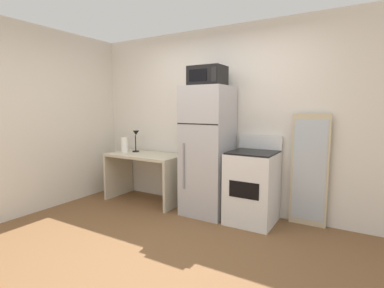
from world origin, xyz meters
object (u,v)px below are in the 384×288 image
(paper_towel_roll, at_px, (125,145))
(oven_range, at_px, (252,187))
(microwave, at_px, (207,76))
(leaning_mirror, at_px, (309,170))
(desk_lamp, at_px, (136,137))
(desk, at_px, (146,168))
(refrigerator, at_px, (208,151))

(paper_towel_roll, xyz_separation_m, oven_range, (2.15, 0.04, -0.40))
(oven_range, bearing_deg, microwave, -177.86)
(oven_range, distance_m, leaning_mirror, 0.72)
(desk_lamp, distance_m, oven_range, 2.07)
(desk, bearing_deg, refrigerator, 0.89)
(leaning_mirror, bearing_deg, desk, -173.39)
(paper_towel_roll, bearing_deg, desk_lamp, 34.79)
(paper_towel_roll, bearing_deg, microwave, 0.56)
(desk, xyz_separation_m, leaning_mirror, (2.37, 0.28, 0.17))
(desk, bearing_deg, desk_lamp, 161.77)
(desk, height_order, oven_range, oven_range)
(paper_towel_roll, distance_m, oven_range, 2.19)
(desk_lamp, bearing_deg, refrigerator, -2.94)
(paper_towel_roll, relative_size, microwave, 0.52)
(oven_range, height_order, leaning_mirror, leaning_mirror)
(desk, distance_m, oven_range, 1.74)
(desk_lamp, bearing_deg, desk, -18.23)
(desk, bearing_deg, microwave, -0.22)
(desk, height_order, paper_towel_roll, paper_towel_roll)
(desk_lamp, bearing_deg, microwave, -3.83)
(paper_towel_roll, height_order, refrigerator, refrigerator)
(desk_lamp, height_order, refrigerator, refrigerator)
(oven_range, bearing_deg, refrigerator, -179.74)
(desk, height_order, leaning_mirror, leaning_mirror)
(desk, bearing_deg, paper_towel_roll, -177.38)
(microwave, bearing_deg, leaning_mirror, 12.29)
(paper_towel_roll, relative_size, oven_range, 0.22)
(desk_lamp, distance_m, leaning_mirror, 2.66)
(desk, distance_m, leaning_mirror, 2.40)
(refrigerator, bearing_deg, desk, -179.11)
(oven_range, xyz_separation_m, leaning_mirror, (0.64, 0.26, 0.23))
(oven_range, relative_size, leaning_mirror, 0.79)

